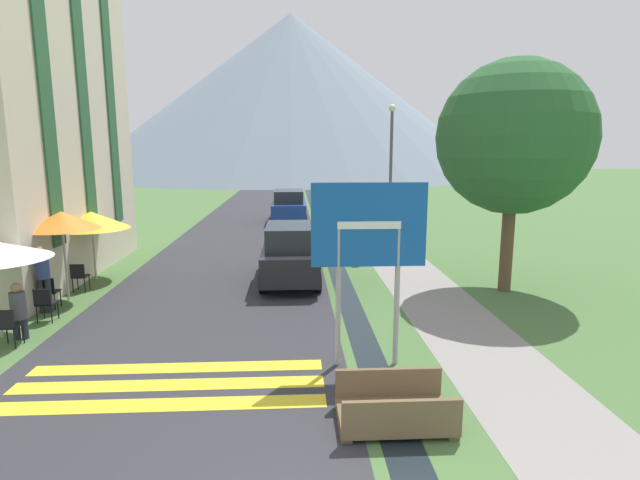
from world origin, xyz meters
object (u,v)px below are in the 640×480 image
object	(u,v)px
cafe_chair_middle	(48,290)
person_standing_terrace	(43,274)
parked_car_near	(290,253)
streetlamp	(391,168)
parked_car_far	(289,206)
footbridge	(394,410)
cafe_umbrella_middle_orange	(62,220)
cafe_umbrella_rear_yellow	(91,220)
cafe_chair_far_right	(79,275)
cafe_chair_nearest	(7,324)
cafe_chair_near_right	(45,302)
road_sign	(369,243)
tree_by_path	(514,138)
person_seated_far	(18,308)

from	to	relation	value
cafe_chair_middle	person_standing_terrace	world-z (taller)	person_standing_terrace
parked_car_near	streetlamp	bearing A→B (deg)	47.58
parked_car_near	parked_car_far	world-z (taller)	same
person_standing_terrace	footbridge	bearing A→B (deg)	-35.98
cafe_umbrella_middle_orange	cafe_umbrella_rear_yellow	world-z (taller)	cafe_umbrella_middle_orange
cafe_chair_far_right	cafe_umbrella_middle_orange	world-z (taller)	cafe_umbrella_middle_orange
parked_car_near	cafe_chair_nearest	bearing A→B (deg)	-139.47
cafe_chair_middle	cafe_umbrella_rear_yellow	size ratio (longest dim) A/B	0.37
footbridge	cafe_chair_far_right	size ratio (longest dim) A/B	2.00
parked_car_near	cafe_chair_nearest	xyz separation A→B (m)	(-5.85, -5.00, -0.40)
cafe_chair_near_right	cafe_chair_nearest	size ratio (longest dim) A/B	1.00
cafe_umbrella_middle_orange	person_standing_terrace	world-z (taller)	cafe_umbrella_middle_orange
road_sign	tree_by_path	world-z (taller)	tree_by_path
cafe_umbrella_middle_orange	person_seated_far	xyz separation A→B (m)	(0.22, -2.86, -1.52)
tree_by_path	cafe_umbrella_middle_orange	bearing A→B (deg)	-178.55
road_sign	footbridge	xyz separation A→B (m)	(0.11, -2.13, -2.16)
cafe_chair_nearest	person_seated_far	bearing A→B (deg)	72.04
parked_car_far	tree_by_path	xyz separation A→B (m)	(6.43, -14.53, 3.49)
cafe_umbrella_middle_orange	tree_by_path	size ratio (longest dim) A/B	0.37
road_sign	tree_by_path	size ratio (longest dim) A/B	0.53
cafe_umbrella_middle_orange	parked_car_far	bearing A→B (deg)	68.17
cafe_chair_far_right	cafe_umbrella_rear_yellow	distance (m)	2.03
footbridge	cafe_chair_middle	xyz separation A→B (m)	(-7.82, 5.91, 0.29)
cafe_chair_nearest	cafe_umbrella_middle_orange	bearing A→B (deg)	73.68
parked_car_near	cafe_chair_middle	bearing A→B (deg)	-158.71
cafe_chair_middle	cafe_chair_near_right	bearing A→B (deg)	-96.96
person_standing_terrace	streetlamp	size ratio (longest dim) A/B	0.30
road_sign	parked_car_far	size ratio (longest dim) A/B	0.78
cafe_chair_middle	cafe_chair_nearest	distance (m)	2.60
cafe_chair_nearest	person_seated_far	size ratio (longest dim) A/B	0.67
road_sign	tree_by_path	xyz separation A→B (m)	(4.79, 4.89, 2.02)
footbridge	person_seated_far	bearing A→B (deg)	152.77
cafe_chair_far_right	tree_by_path	world-z (taller)	tree_by_path
cafe_chair_nearest	cafe_umbrella_rear_yellow	distance (m)	5.83
cafe_chair_far_right	cafe_umbrella_rear_yellow	xyz separation A→B (m)	(-0.12, 1.48, 1.39)
parked_car_far	cafe_chair_middle	world-z (taller)	parked_car_far
cafe_chair_near_right	person_seated_far	distance (m)	1.08
person_seated_far	streetlamp	xyz separation A→B (m)	(9.80, 8.79, 2.69)
person_seated_far	tree_by_path	size ratio (longest dim) A/B	0.19
cafe_chair_far_right	cafe_chair_near_right	bearing A→B (deg)	-99.82
parked_car_far	cafe_chair_near_right	distance (m)	17.60
person_standing_terrace	person_seated_far	bearing A→B (deg)	-80.05
cafe_chair_middle	cafe_chair_nearest	world-z (taller)	same
person_seated_far	footbridge	bearing A→B (deg)	-27.23
footbridge	parked_car_far	bearing A→B (deg)	94.63
cafe_chair_nearest	cafe_umbrella_rear_yellow	size ratio (longest dim) A/B	0.37
parked_car_far	person_standing_terrace	world-z (taller)	parked_car_far
parked_car_near	cafe_chair_nearest	distance (m)	7.70
person_standing_terrace	cafe_umbrella_middle_orange	bearing A→B (deg)	84.80
road_sign	tree_by_path	distance (m)	7.14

